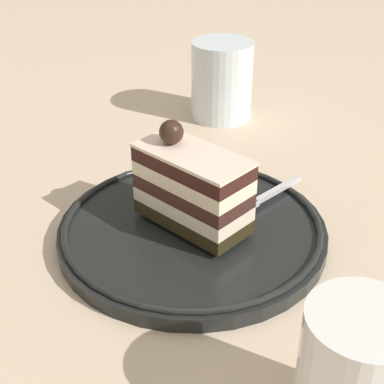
% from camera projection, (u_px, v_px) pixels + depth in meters
% --- Properties ---
extents(ground_plane, '(2.40, 2.40, 0.00)m').
position_uv_depth(ground_plane, '(174.00, 238.00, 0.55)').
color(ground_plane, beige).
extents(dessert_plate, '(0.25, 0.25, 0.02)m').
position_uv_depth(dessert_plate, '(192.00, 228.00, 0.55)').
color(dessert_plate, black).
rests_on(dessert_plate, ground_plane).
extents(cake_slice, '(0.11, 0.11, 0.09)m').
position_uv_depth(cake_slice, '(192.00, 185.00, 0.52)').
color(cake_slice, '#2D2512').
rests_on(cake_slice, dessert_plate).
extents(fork, '(0.08, 0.09, 0.00)m').
position_uv_depth(fork, '(260.00, 199.00, 0.57)').
color(fork, silver).
rests_on(fork, dessert_plate).
extents(drink_glass_near, '(0.08, 0.08, 0.10)m').
position_uv_depth(drink_glass_near, '(222.00, 85.00, 0.77)').
color(drink_glass_near, silver).
rests_on(drink_glass_near, ground_plane).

